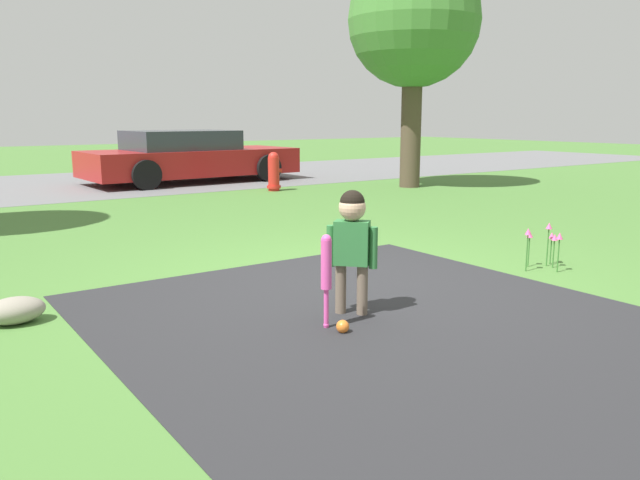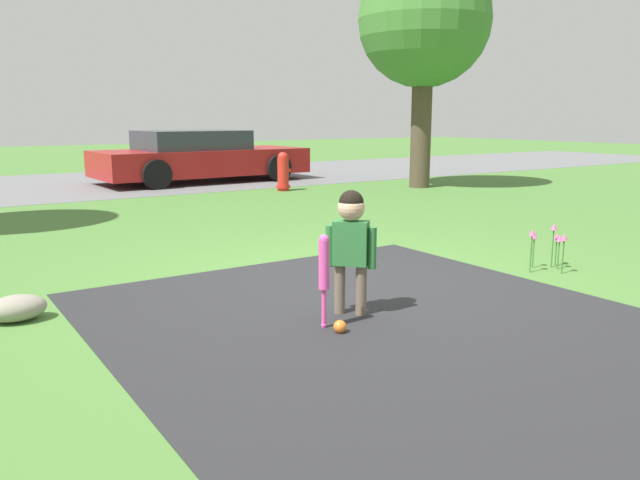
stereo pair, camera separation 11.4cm
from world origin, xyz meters
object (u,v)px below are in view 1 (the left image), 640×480
object	(u,v)px
sports_ball	(343,326)
fire_hydrant	(274,172)
parked_car	(189,157)
tree_far_lawn	(414,22)
baseball_bat	(326,268)
child	(352,235)

from	to	relation	value
sports_ball	fire_hydrant	distance (m)	8.28
sports_ball	parked_car	distance (m)	10.39
parked_car	tree_far_lawn	world-z (taller)	tree_far_lawn
fire_hydrant	parked_car	size ratio (longest dim) A/B	0.16
sports_ball	fire_hydrant	size ratio (longest dim) A/B	0.12
baseball_bat	sports_ball	xyz separation A→B (m)	(0.03, -0.14, -0.38)
baseball_bat	fire_hydrant	world-z (taller)	fire_hydrant
fire_hydrant	sports_ball	bearing A→B (deg)	-117.58
child	baseball_bat	size ratio (longest dim) A/B	1.40
sports_ball	tree_far_lawn	distance (m)	9.61
child	sports_ball	size ratio (longest dim) A/B	10.32
fire_hydrant	baseball_bat	bearing A→B (deg)	-118.25
fire_hydrant	parked_car	xyz separation A→B (m)	(-0.67, 2.54, 0.18)
baseball_bat	parked_car	xyz separation A→B (m)	(3.19, 9.74, 0.13)
baseball_bat	child	bearing A→B (deg)	24.19
sports_ball	baseball_bat	bearing A→B (deg)	102.76
child	sports_ball	world-z (taller)	child
fire_hydrant	tree_far_lawn	size ratio (longest dim) A/B	0.16
baseball_bat	sports_ball	world-z (taller)	baseball_bat
child	baseball_bat	bearing A→B (deg)	-108.18
baseball_bat	tree_far_lawn	world-z (taller)	tree_far_lawn
child	tree_far_lawn	world-z (taller)	tree_far_lawn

